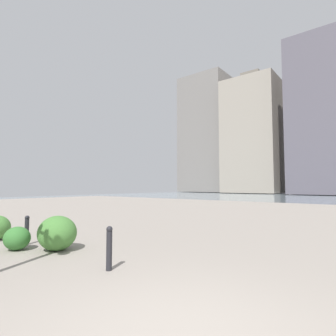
% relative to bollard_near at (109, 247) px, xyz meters
% --- Properties ---
extents(building_slab, '(11.20, 15.40, 32.36)m').
position_rel_bollard_near_xyz_m(building_slab, '(4.65, -61.08, 15.71)').
color(building_slab, '#5B5660').
rests_on(building_slab, ground).
extents(building_annex, '(13.12, 12.40, 30.66)m').
position_rel_bollard_near_xyz_m(building_annex, '(19.91, -62.59, 13.83)').
color(building_annex, '#9E9384').
rests_on(building_annex, ground).
extents(building_highrise, '(13.77, 11.28, 33.86)m').
position_rel_bollard_near_xyz_m(building_highrise, '(35.01, -65.24, 16.46)').
color(building_highrise, gray).
rests_on(building_highrise, ground).
extents(bollard_near, '(0.13, 0.13, 0.90)m').
position_rel_bollard_near_xyz_m(bollard_near, '(0.00, 0.00, 0.00)').
color(bollard_near, '#232328').
rests_on(bollard_near, ground).
extents(bollard_mid, '(0.13, 0.13, 0.85)m').
position_rel_bollard_near_xyz_m(bollard_mid, '(3.81, -0.05, -0.02)').
color(bollard_mid, '#232328').
rests_on(bollard_mid, ground).
extents(shrub_low, '(0.73, 0.66, 0.62)m').
position_rel_bollard_near_xyz_m(shrub_low, '(3.34, 0.42, -0.16)').
color(shrub_low, '#387533').
rests_on(shrub_low, ground).
extents(shrub_round, '(1.09, 0.98, 0.92)m').
position_rel_bollard_near_xyz_m(shrub_round, '(2.44, -0.23, -0.01)').
color(shrub_round, '#477F38').
rests_on(shrub_round, ground).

